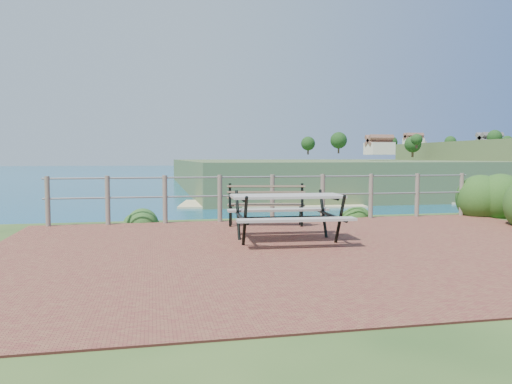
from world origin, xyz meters
The scene contains 8 objects.
ground centered at (0.00, 0.00, 0.00)m, with size 10.00×7.00×0.12m, color brown.
ocean centered at (0.00, 200.00, 0.00)m, with size 1200.00×1200.00×0.00m, color #156882.
safety_railing centered at (0.00, 3.35, 0.57)m, with size 9.40×0.10×1.00m.
picnic_table centered at (-0.41, 0.67, 0.49)m, with size 1.84×1.56×0.76m.
park_bench centered at (-0.33, 2.56, 0.57)m, with size 1.58×0.69×0.87m.
shrub_right_edge centered at (5.31, 3.35, 0.00)m, with size 1.26×1.26×1.80m, color #214615.
shrub_lip_west centered at (-2.98, 3.89, 0.00)m, with size 0.69×0.69×0.41m, color #27481B.
shrub_lip_east centered at (2.14, 3.78, 0.00)m, with size 0.67×0.67×0.38m, color #214615.
Camera 1 is at (-2.54, -7.16, 1.39)m, focal length 35.00 mm.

